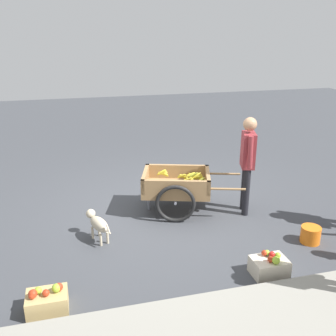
# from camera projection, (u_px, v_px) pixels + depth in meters

# --- Properties ---
(ground_plane) EXTENTS (24.00, 24.00, 0.00)m
(ground_plane) POSITION_uv_depth(u_px,v_px,m) (163.00, 208.00, 6.66)
(ground_plane) COLOR #3D3F44
(fruit_cart) EXTENTS (1.80, 1.21, 0.70)m
(fruit_cart) POSITION_uv_depth(u_px,v_px,m) (177.00, 186.00, 6.45)
(fruit_cart) COLOR #937047
(fruit_cart) RESTS_ON ground
(vendor_person) EXTENTS (0.29, 0.53, 1.63)m
(vendor_person) POSITION_uv_depth(u_px,v_px,m) (248.00, 157.00, 6.21)
(vendor_person) COLOR black
(vendor_person) RESTS_ON ground
(dog) EXTENTS (0.34, 0.63, 0.40)m
(dog) POSITION_uv_depth(u_px,v_px,m) (98.00, 223.00, 5.58)
(dog) COLOR beige
(dog) RESTS_ON ground
(plastic_bucket) EXTENTS (0.28, 0.28, 0.24)m
(plastic_bucket) POSITION_uv_depth(u_px,v_px,m) (310.00, 235.00, 5.56)
(plastic_bucket) COLOR orange
(plastic_bucket) RESTS_ON ground
(apple_crate) EXTENTS (0.44, 0.32, 0.32)m
(apple_crate) POSITION_uv_depth(u_px,v_px,m) (269.00, 266.00, 4.82)
(apple_crate) COLOR beige
(apple_crate) RESTS_ON ground
(mixed_fruit_crate) EXTENTS (0.44, 0.32, 0.32)m
(mixed_fruit_crate) POSITION_uv_depth(u_px,v_px,m) (47.00, 301.00, 4.19)
(mixed_fruit_crate) COLOR tan
(mixed_fruit_crate) RESTS_ON ground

